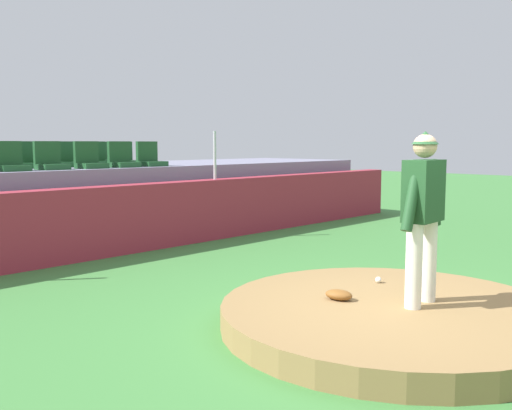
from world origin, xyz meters
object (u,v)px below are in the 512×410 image
(stadium_chair_10, at_px, (97,158))
(stadium_chair_16, at_px, (76,158))
(stadium_chair_9, at_px, (64,159))
(stadium_chair_17, at_px, (103,157))
(stadium_chair_1, at_px, (10,162))
(stadium_chair_3, at_px, (89,160))
(stadium_chair_8, at_px, (28,160))
(fielding_glove, at_px, (339,295))
(stadium_chair_4, at_px, (122,159))
(pitcher, at_px, (423,205))
(stadium_chair_14, at_px, (9,159))
(stadium_chair_5, at_px, (150,158))
(stadium_chair_11, at_px, (125,158))
(stadium_chair_2, at_px, (50,161))
(baseball, at_px, (378,280))

(stadium_chair_10, xyz_separation_m, stadium_chair_16, (-0.01, 0.83, 0.00))
(stadium_chair_9, xyz_separation_m, stadium_chair_17, (1.40, 0.86, 0.00))
(stadium_chair_16, bearing_deg, stadium_chair_9, 49.74)
(stadium_chair_1, xyz_separation_m, stadium_chair_3, (1.45, -0.03, 0.00))
(stadium_chair_16, bearing_deg, stadium_chair_8, 30.16)
(stadium_chair_1, bearing_deg, stadium_chair_17, -148.54)
(fielding_glove, bearing_deg, stadium_chair_4, -24.05)
(pitcher, relative_size, stadium_chair_3, 3.59)
(stadium_chair_10, height_order, stadium_chair_14, same)
(stadium_chair_3, xyz_separation_m, stadium_chair_10, (0.70, 0.91, 0.00))
(stadium_chair_9, xyz_separation_m, stadium_chair_10, (0.72, 0.01, 0.00))
(pitcher, bearing_deg, fielding_glove, 118.66)
(stadium_chair_9, bearing_deg, stadium_chair_1, 31.25)
(fielding_glove, distance_m, stadium_chair_5, 6.51)
(stadium_chair_9, height_order, stadium_chair_10, same)
(stadium_chair_11, bearing_deg, stadium_chair_3, 33.16)
(stadium_chair_2, relative_size, stadium_chair_11, 1.00)
(fielding_glove, relative_size, stadium_chair_1, 0.60)
(baseball, bearing_deg, stadium_chair_9, 93.13)
(fielding_glove, distance_m, stadium_chair_4, 6.33)
(stadium_chair_17, bearing_deg, pitcher, 79.88)
(pitcher, height_order, stadium_chair_14, pitcher)
(baseball, relative_size, stadium_chair_4, 0.15)
(pitcher, height_order, stadium_chair_4, pitcher)
(baseball, bearing_deg, stadium_chair_11, 81.61)
(stadium_chair_9, relative_size, stadium_chair_17, 1.00)
(baseball, distance_m, stadium_chair_10, 7.01)
(stadium_chair_3, xyz_separation_m, stadium_chair_16, (0.68, 1.74, 0.00))
(stadium_chair_14, bearing_deg, stadium_chair_2, 89.87)
(stadium_chair_17, bearing_deg, stadium_chair_2, 39.04)
(fielding_glove, height_order, stadium_chair_4, stadium_chair_4)
(stadium_chair_3, distance_m, stadium_chair_9, 0.90)
(stadium_chair_2, bearing_deg, stadium_chair_17, -140.96)
(stadium_chair_3, height_order, stadium_chair_5, same)
(pitcher, bearing_deg, stadium_chair_9, 86.02)
(stadium_chair_1, relative_size, stadium_chair_8, 1.00)
(stadium_chair_9, bearing_deg, baseball, 93.13)
(fielding_glove, height_order, stadium_chair_17, stadium_chair_17)
(stadium_chair_8, bearing_deg, stadium_chair_3, 129.30)
(stadium_chair_8, distance_m, stadium_chair_11, 2.10)
(stadium_chair_8, relative_size, stadium_chair_9, 1.00)
(stadium_chair_3, bearing_deg, stadium_chair_2, -3.89)
(stadium_chair_4, bearing_deg, stadium_chair_9, -50.94)
(stadium_chair_9, bearing_deg, pitcher, 89.05)
(stadium_chair_5, xyz_separation_m, stadium_chair_8, (-2.12, 0.90, 0.00))
(pitcher, relative_size, stadium_chair_8, 3.59)
(stadium_chair_16, bearing_deg, fielding_glove, 80.68)
(fielding_glove, distance_m, stadium_chair_2, 6.25)
(stadium_chair_8, xyz_separation_m, stadium_chair_10, (1.44, -0.00, 0.00))
(stadium_chair_5, xyz_separation_m, stadium_chair_14, (-2.11, 1.76, 0.00))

